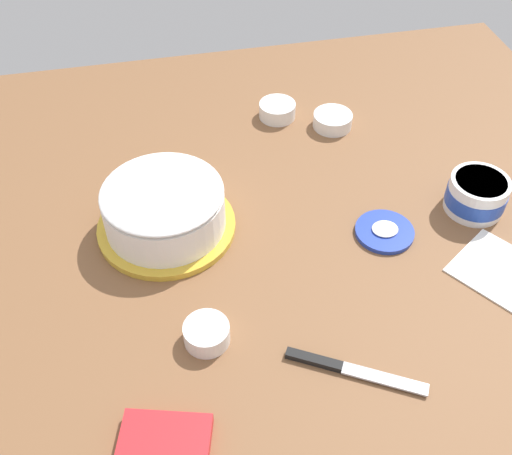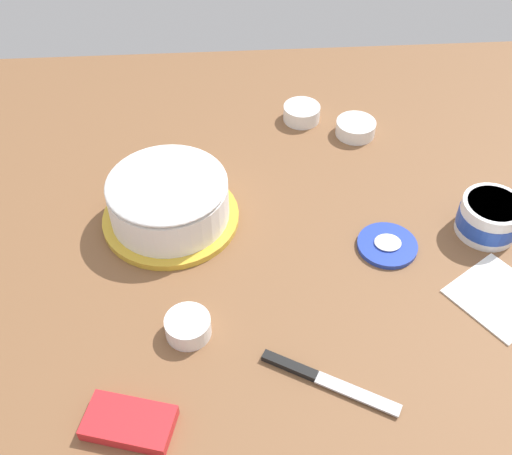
# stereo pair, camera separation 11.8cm
# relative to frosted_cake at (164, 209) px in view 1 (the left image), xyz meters

# --- Properties ---
(ground_plane) EXTENTS (1.54, 1.54, 0.00)m
(ground_plane) POSITION_rel_frosted_cake_xyz_m (-0.26, 0.10, -0.05)
(ground_plane) COLOR brown
(frosted_cake) EXTENTS (0.28, 0.28, 0.12)m
(frosted_cake) POSITION_rel_frosted_cake_xyz_m (0.00, 0.00, 0.00)
(frosted_cake) COLOR gold
(frosted_cake) RESTS_ON ground_plane
(frosting_tub) EXTENTS (0.12, 0.12, 0.08)m
(frosting_tub) POSITION_rel_frosted_cake_xyz_m (-0.63, 0.07, -0.02)
(frosting_tub) COLOR white
(frosting_tub) RESTS_ON ground_plane
(frosting_tub_lid) EXTENTS (0.12, 0.12, 0.02)m
(frosting_tub_lid) POSITION_rel_frosted_cake_xyz_m (-0.43, 0.10, -0.05)
(frosting_tub_lid) COLOR #233DAD
(frosting_tub_lid) RESTS_ON ground_plane
(spreading_knife) EXTENTS (0.21, 0.13, 0.01)m
(spreading_knife) POSITION_rel_frosted_cake_xyz_m (-0.25, 0.38, -0.05)
(spreading_knife) COLOR silver
(spreading_knife) RESTS_ON ground_plane
(sprinkle_bowl_green) EXTENTS (0.08, 0.08, 0.04)m
(sprinkle_bowl_green) POSITION_rel_frosted_cake_xyz_m (-0.04, 0.28, -0.03)
(sprinkle_bowl_green) COLOR white
(sprinkle_bowl_green) RESTS_ON ground_plane
(sprinkle_bowl_pink) EXTENTS (0.09, 0.09, 0.03)m
(sprinkle_bowl_pink) POSITION_rel_frosted_cake_xyz_m (-0.43, -0.26, -0.04)
(sprinkle_bowl_pink) COLOR white
(sprinkle_bowl_pink) RESTS_ON ground_plane
(sprinkle_bowl_blue) EXTENTS (0.09, 0.09, 0.04)m
(sprinkle_bowl_blue) POSITION_rel_frosted_cake_xyz_m (-0.31, -0.33, -0.03)
(sprinkle_bowl_blue) COLOR white
(sprinkle_bowl_blue) RESTS_ON ground_plane
(candy_box_lower) EXTENTS (0.15, 0.11, 0.02)m
(candy_box_lower) POSITION_rel_frosted_cake_xyz_m (0.05, 0.45, -0.04)
(candy_box_lower) COLOR red
(candy_box_lower) RESTS_ON ground_plane
(paper_napkin) EXTENTS (0.21, 0.21, 0.01)m
(paper_napkin) POSITION_rel_frosted_cake_xyz_m (-0.60, 0.24, -0.05)
(paper_napkin) COLOR white
(paper_napkin) RESTS_ON ground_plane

